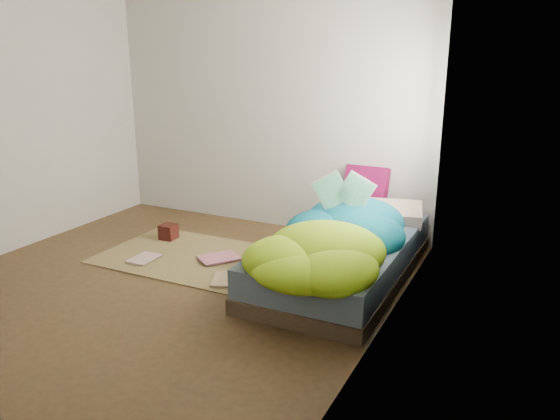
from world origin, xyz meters
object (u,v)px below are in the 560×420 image
at_px(pillow_magenta, 366,188).
at_px(floor_book_a, 135,257).
at_px(open_book, 344,179).
at_px(wooden_box, 168,232).
at_px(bed, 342,258).
at_px(floor_book_b, 214,254).

distance_m(pillow_magenta, floor_book_a, 2.23).
height_order(pillow_magenta, open_book, open_book).
xyz_separation_m(pillow_magenta, wooden_box, (-1.74, -0.80, -0.46)).
bearing_deg(bed, pillow_magenta, 96.68).
bearing_deg(floor_book_a, bed, 13.04).
relative_size(open_book, floor_book_b, 1.19).
bearing_deg(open_book, pillow_magenta, 75.89).
xyz_separation_m(bed, wooden_box, (-1.85, 0.12, -0.08)).
relative_size(open_book, floor_book_a, 1.46).
bearing_deg(bed, floor_book_b, -176.52).
bearing_deg(bed, wooden_box, 176.36).
height_order(open_book, floor_book_a, open_book).
relative_size(wooden_box, floor_book_a, 0.52).
relative_size(floor_book_a, floor_book_b, 0.82).
distance_m(open_book, wooden_box, 1.94).
bearing_deg(wooden_box, floor_book_b, -16.32).
distance_m(open_book, floor_book_b, 1.40).
xyz_separation_m(pillow_magenta, floor_book_b, (-1.09, -0.99, -0.51)).
bearing_deg(pillow_magenta, floor_book_b, -137.45).
height_order(pillow_magenta, wooden_box, pillow_magenta).
bearing_deg(open_book, wooden_box, 161.01).
xyz_separation_m(bed, floor_book_a, (-1.80, -0.44, -0.15)).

